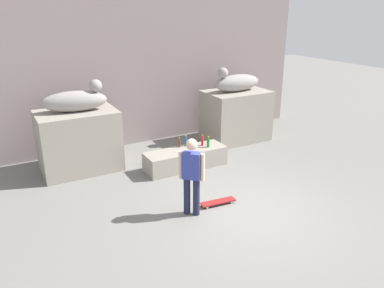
{
  "coord_description": "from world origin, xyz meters",
  "views": [
    {
      "loc": [
        -4.36,
        -5.71,
        4.12
      ],
      "look_at": [
        -0.41,
        1.49,
        1.1
      ],
      "focal_mm": 35.39,
      "sensor_mm": 36.0,
      "label": 1
    }
  ],
  "objects_px": {
    "statue_reclining_right": "(236,82)",
    "bottle_brown": "(179,143)",
    "bottle_blue": "(186,142)",
    "bottle_red": "(202,141)",
    "statue_reclining_left": "(76,100)",
    "skateboard": "(218,202)",
    "skater": "(192,174)",
    "bottle_green": "(208,143)"
  },
  "relations": [
    {
      "from": "bottle_green",
      "to": "bottle_brown",
      "type": "xyz_separation_m",
      "value": [
        -0.68,
        0.38,
        -0.01
      ]
    },
    {
      "from": "statue_reclining_right",
      "to": "bottle_brown",
      "type": "distance_m",
      "value": 2.97
    },
    {
      "from": "skateboard",
      "to": "bottle_blue",
      "type": "relative_size",
      "value": 2.8
    },
    {
      "from": "skateboard",
      "to": "bottle_brown",
      "type": "xyz_separation_m",
      "value": [
        0.27,
        2.4,
        0.56
      ]
    },
    {
      "from": "statue_reclining_left",
      "to": "skateboard",
      "type": "bearing_deg",
      "value": -49.15
    },
    {
      "from": "bottle_green",
      "to": "statue_reclining_left",
      "type": "bearing_deg",
      "value": 156.24
    },
    {
      "from": "skateboard",
      "to": "bottle_blue",
      "type": "xyz_separation_m",
      "value": [
        0.48,
        2.41,
        0.57
      ]
    },
    {
      "from": "skateboard",
      "to": "bottle_blue",
      "type": "height_order",
      "value": "bottle_blue"
    },
    {
      "from": "skateboard",
      "to": "bottle_brown",
      "type": "bearing_deg",
      "value": 88.93
    },
    {
      "from": "statue_reclining_left",
      "to": "skater",
      "type": "relative_size",
      "value": 1.0
    },
    {
      "from": "bottle_blue",
      "to": "bottle_brown",
      "type": "distance_m",
      "value": 0.2
    },
    {
      "from": "statue_reclining_left",
      "to": "statue_reclining_right",
      "type": "bearing_deg",
      "value": 8.78
    },
    {
      "from": "statue_reclining_right",
      "to": "bottle_brown",
      "type": "height_order",
      "value": "statue_reclining_right"
    },
    {
      "from": "statue_reclining_right",
      "to": "bottle_red",
      "type": "bearing_deg",
      "value": 30.7
    },
    {
      "from": "skater",
      "to": "bottle_green",
      "type": "relative_size",
      "value": 5.59
    },
    {
      "from": "statue_reclining_left",
      "to": "bottle_red",
      "type": "xyz_separation_m",
      "value": [
        3.01,
        -1.18,
        -1.24
      ]
    },
    {
      "from": "statue_reclining_right",
      "to": "bottle_blue",
      "type": "distance_m",
      "value": 2.79
    },
    {
      "from": "bottle_blue",
      "to": "bottle_red",
      "type": "xyz_separation_m",
      "value": [
        0.4,
        -0.2,
        0.01
      ]
    },
    {
      "from": "bottle_red",
      "to": "statue_reclining_left",
      "type": "bearing_deg",
      "value": 158.53
    },
    {
      "from": "bottle_red",
      "to": "skateboard",
      "type": "bearing_deg",
      "value": -111.76
    },
    {
      "from": "skater",
      "to": "skateboard",
      "type": "height_order",
      "value": "skater"
    },
    {
      "from": "bottle_green",
      "to": "skateboard",
      "type": "bearing_deg",
      "value": -115.29
    },
    {
      "from": "statue_reclining_left",
      "to": "bottle_blue",
      "type": "xyz_separation_m",
      "value": [
        2.6,
        -0.98,
        -1.25
      ]
    },
    {
      "from": "skateboard",
      "to": "skater",
      "type": "bearing_deg",
      "value": -169.61
    },
    {
      "from": "statue_reclining_right",
      "to": "bottle_red",
      "type": "height_order",
      "value": "statue_reclining_right"
    },
    {
      "from": "statue_reclining_left",
      "to": "bottle_brown",
      "type": "relative_size",
      "value": 6.07
    },
    {
      "from": "statue_reclining_left",
      "to": "bottle_red",
      "type": "height_order",
      "value": "statue_reclining_left"
    },
    {
      "from": "statue_reclining_left",
      "to": "bottle_green",
      "type": "relative_size",
      "value": 5.58
    },
    {
      "from": "skater",
      "to": "bottle_red",
      "type": "distance_m",
      "value": 2.77
    },
    {
      "from": "bottle_brown",
      "to": "skater",
      "type": "bearing_deg",
      "value": -111.5
    },
    {
      "from": "skater",
      "to": "bottle_brown",
      "type": "relative_size",
      "value": 6.08
    },
    {
      "from": "bottle_blue",
      "to": "bottle_red",
      "type": "distance_m",
      "value": 0.45
    },
    {
      "from": "skater",
      "to": "bottle_blue",
      "type": "distance_m",
      "value": 2.75
    },
    {
      "from": "statue_reclining_right",
      "to": "skater",
      "type": "xyz_separation_m",
      "value": [
        -3.47,
        -3.45,
        -0.96
      ]
    },
    {
      "from": "skater",
      "to": "bottle_blue",
      "type": "xyz_separation_m",
      "value": [
        1.17,
        2.47,
        -0.29
      ]
    },
    {
      "from": "bottle_red",
      "to": "bottle_green",
      "type": "bearing_deg",
      "value": -65.78
    },
    {
      "from": "bottle_red",
      "to": "bottle_blue",
      "type": "bearing_deg",
      "value": 153.33
    },
    {
      "from": "skater",
      "to": "bottle_blue",
      "type": "relative_size",
      "value": 5.74
    },
    {
      "from": "statue_reclining_right",
      "to": "bottle_blue",
      "type": "height_order",
      "value": "statue_reclining_right"
    },
    {
      "from": "skater",
      "to": "bottle_brown",
      "type": "height_order",
      "value": "skater"
    },
    {
      "from": "bottle_brown",
      "to": "bottle_green",
      "type": "bearing_deg",
      "value": -28.73
    },
    {
      "from": "bottle_blue",
      "to": "statue_reclining_right",
      "type": "bearing_deg",
      "value": 23.19
    }
  ]
}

